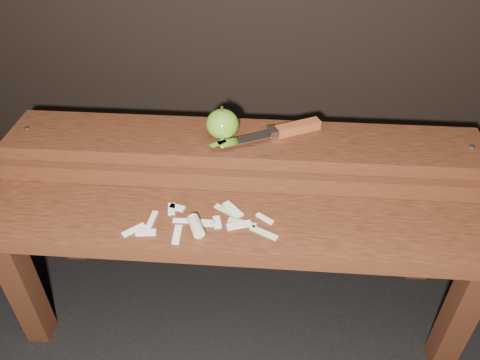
# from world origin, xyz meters

# --- Properties ---
(ground) EXTENTS (60.00, 60.00, 0.00)m
(ground) POSITION_xyz_m (0.00, 0.00, 0.00)
(ground) COLOR black
(bench_front_tier) EXTENTS (1.20, 0.20, 0.42)m
(bench_front_tier) POSITION_xyz_m (0.00, -0.06, 0.35)
(bench_front_tier) COLOR #371A0D
(bench_front_tier) RESTS_ON ground
(bench_rear_tier) EXTENTS (1.20, 0.21, 0.50)m
(bench_rear_tier) POSITION_xyz_m (0.00, 0.17, 0.41)
(bench_rear_tier) COLOR #371A0D
(bench_rear_tier) RESTS_ON ground
(apple) EXTENTS (0.08, 0.08, 0.08)m
(apple) POSITION_xyz_m (-0.05, 0.17, 0.54)
(apple) COLOR #5E911D
(apple) RESTS_ON bench_rear_tier
(knife) EXTENTS (0.28, 0.15, 0.03)m
(knife) POSITION_xyz_m (0.10, 0.19, 0.51)
(knife) COLOR brown
(knife) RESTS_ON bench_rear_tier
(apple_scraps) EXTENTS (0.34, 0.14, 0.03)m
(apple_scraps) POSITION_xyz_m (-0.08, -0.07, 0.43)
(apple_scraps) COLOR beige
(apple_scraps) RESTS_ON bench_front_tier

